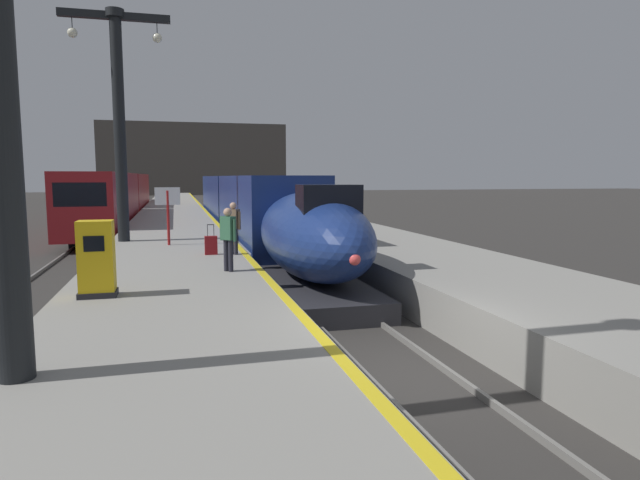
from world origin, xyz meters
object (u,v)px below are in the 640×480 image
object	(u,v)px
passenger_near_edge	(233,224)
departure_info_board	(168,204)
highspeed_train_main	(247,206)
passenger_mid_platform	(228,234)
ticket_machine_yellow	(97,262)
regional_train_adjacent	(119,195)
station_column_mid	(118,103)
rolling_suitcase	(211,245)

from	to	relation	value
passenger_near_edge	departure_info_board	size ratio (longest dim) A/B	0.80
passenger_near_edge	highspeed_train_main	bearing A→B (deg)	80.78
passenger_mid_platform	ticket_machine_yellow	bearing A→B (deg)	-141.06
ticket_machine_yellow	departure_info_board	xyz separation A→B (m)	(1.36, 8.67, 0.77)
regional_train_adjacent	passenger_near_edge	bearing A→B (deg)	-77.67
ticket_machine_yellow	passenger_mid_platform	bearing A→B (deg)	38.94
station_column_mid	rolling_suitcase	xyz separation A→B (m)	(3.05, -4.64, -4.98)
highspeed_train_main	passenger_near_edge	bearing A→B (deg)	-99.22
highspeed_train_main	departure_info_board	distance (m)	10.87
passenger_near_edge	rolling_suitcase	xyz separation A→B (m)	(-0.72, 0.17, -0.69)
highspeed_train_main	rolling_suitcase	distance (m)	13.27
station_column_mid	regional_train_adjacent	bearing A→B (deg)	95.59
highspeed_train_main	station_column_mid	size ratio (longest dim) A/B	4.50
ticket_machine_yellow	departure_info_board	bearing A→B (deg)	81.08
highspeed_train_main	rolling_suitcase	bearing A→B (deg)	-102.39
passenger_near_edge	rolling_suitcase	size ratio (longest dim) A/B	1.72
rolling_suitcase	ticket_machine_yellow	world-z (taller)	ticket_machine_yellow
station_column_mid	departure_info_board	world-z (taller)	station_column_mid
station_column_mid	passenger_near_edge	size ratio (longest dim) A/B	5.16
passenger_mid_platform	highspeed_train_main	bearing A→B (deg)	80.94
regional_train_adjacent	rolling_suitcase	world-z (taller)	regional_train_adjacent
rolling_suitcase	departure_info_board	bearing A→B (deg)	114.63
station_column_mid	passenger_near_edge	world-z (taller)	station_column_mid
regional_train_adjacent	passenger_near_edge	size ratio (longest dim) A/B	21.66
highspeed_train_main	ticket_machine_yellow	distance (m)	19.49
highspeed_train_main	passenger_mid_platform	xyz separation A→B (m)	(-2.60, -16.29, 0.12)
rolling_suitcase	departure_info_board	xyz separation A→B (m)	(-1.35, 2.93, 1.20)
ticket_machine_yellow	passenger_near_edge	bearing A→B (deg)	58.39
passenger_mid_platform	ticket_machine_yellow	distance (m)	3.80
departure_info_board	highspeed_train_main	bearing A→B (deg)	67.29
regional_train_adjacent	ticket_machine_yellow	xyz separation A→B (m)	(2.55, -32.86, -0.34)
regional_train_adjacent	departure_info_board	bearing A→B (deg)	-80.82
regional_train_adjacent	passenger_mid_platform	size ratio (longest dim) A/B	21.66
passenger_mid_platform	departure_info_board	size ratio (longest dim) A/B	0.80
regional_train_adjacent	passenger_mid_platform	bearing A→B (deg)	-79.77
ticket_machine_yellow	rolling_suitcase	bearing A→B (deg)	64.74
regional_train_adjacent	ticket_machine_yellow	size ratio (longest dim) A/B	22.87
highspeed_train_main	station_column_mid	bearing A→B (deg)	-125.39
departure_info_board	rolling_suitcase	bearing A→B (deg)	-65.37
highspeed_train_main	departure_info_board	xyz separation A→B (m)	(-4.19, -10.01, 0.64)
regional_train_adjacent	departure_info_board	world-z (taller)	regional_train_adjacent
rolling_suitcase	station_column_mid	bearing A→B (deg)	123.35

